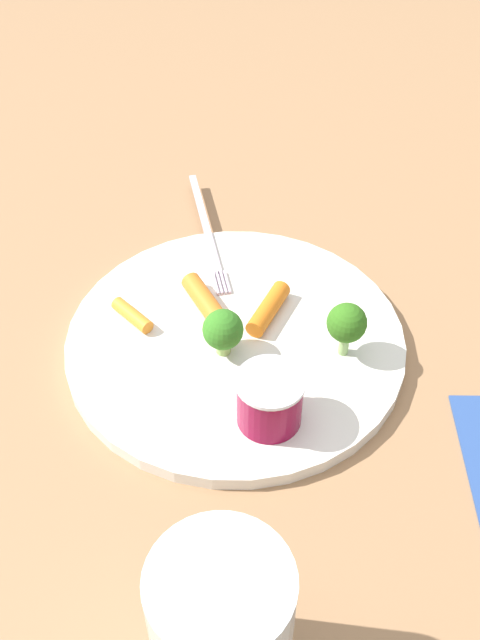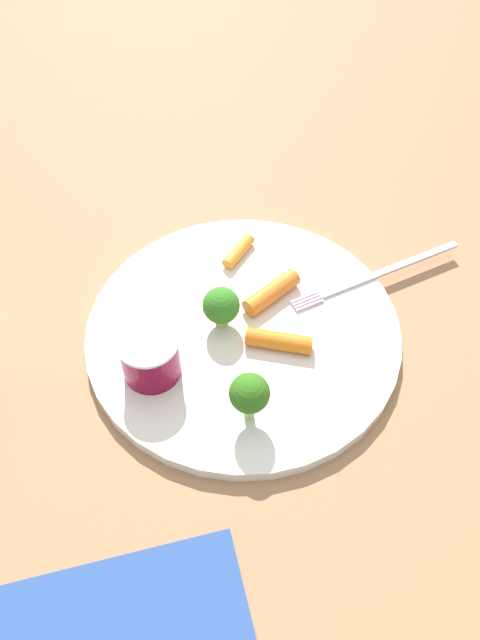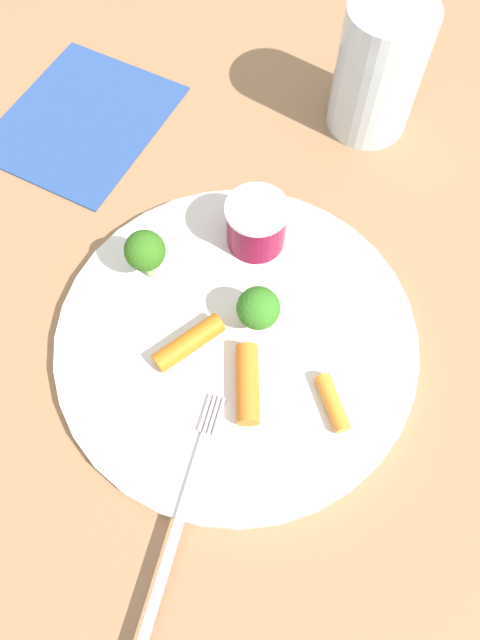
% 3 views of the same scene
% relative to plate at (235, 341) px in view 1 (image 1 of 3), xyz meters
% --- Properties ---
extents(ground_plane, '(2.40, 2.40, 0.00)m').
position_rel_plate_xyz_m(ground_plane, '(0.00, 0.00, -0.01)').
color(ground_plane, '#946B48').
extents(plate, '(0.27, 0.27, 0.01)m').
position_rel_plate_xyz_m(plate, '(0.00, 0.00, 0.00)').
color(plate, silver).
rests_on(plate, ground_plane).
extents(sauce_cup, '(0.05, 0.05, 0.04)m').
position_rel_plate_xyz_m(sauce_cup, '(0.06, 0.06, 0.03)').
color(sauce_cup, maroon).
rests_on(sauce_cup, plate).
extents(broccoli_floret_0, '(0.03, 0.03, 0.04)m').
position_rel_plate_xyz_m(broccoli_floret_0, '(0.02, 0.00, 0.03)').
color(broccoli_floret_0, '#97C563').
rests_on(broccoli_floret_0, plate).
extents(broccoli_floret_1, '(0.03, 0.03, 0.05)m').
position_rel_plate_xyz_m(broccoli_floret_1, '(-0.03, 0.08, 0.04)').
color(broccoli_floret_1, '#95C16F').
rests_on(broccoli_floret_1, plate).
extents(carrot_stick_0, '(0.05, 0.06, 0.02)m').
position_rel_plate_xyz_m(carrot_stick_0, '(-0.02, -0.04, 0.01)').
color(carrot_stick_0, orange).
rests_on(carrot_stick_0, plate).
extents(carrot_stick_1, '(0.02, 0.04, 0.01)m').
position_rel_plate_xyz_m(carrot_stick_1, '(0.03, -0.08, 0.01)').
color(carrot_stick_1, orange).
rests_on(carrot_stick_1, plate).
extents(carrot_stick_2, '(0.06, 0.02, 0.02)m').
position_rel_plate_xyz_m(carrot_stick_2, '(-0.03, 0.01, 0.01)').
color(carrot_stick_2, orange).
rests_on(carrot_stick_2, plate).
extents(fork, '(0.14, 0.12, 0.00)m').
position_rel_plate_xyz_m(fork, '(-0.10, -0.09, 0.01)').
color(fork, '#C3AFC5').
rests_on(fork, plate).
extents(drinking_glass, '(0.07, 0.07, 0.11)m').
position_rel_plate_xyz_m(drinking_glass, '(0.23, 0.12, 0.05)').
color(drinking_glass, silver).
rests_on(drinking_glass, ground_plane).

